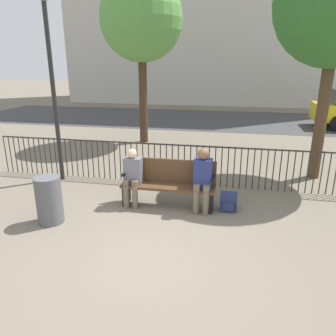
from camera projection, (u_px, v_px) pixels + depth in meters
ground_plane at (145, 255)px, 4.85m from camera, size 80.00×80.00×0.00m
park_bench at (169, 182)px, 6.38m from camera, size 1.82×0.45×0.92m
seated_person_0 at (132, 175)px, 6.35m from camera, size 0.34×0.39×1.14m
seated_person_1 at (203, 177)px, 6.08m from camera, size 0.34×0.39×1.23m
backpack at (228, 202)px, 6.23m from camera, size 0.32×0.24×0.36m
fence_railing at (178, 161)px, 7.48m from camera, size 9.01×0.03×0.95m
tree_0 at (141, 20)px, 10.39m from camera, size 2.66×2.66×5.33m
lamp_post at (50, 62)px, 7.13m from camera, size 0.28×0.28×4.19m
street_surface at (210, 119)px, 16.01m from camera, size 24.00×6.00×0.01m
trash_bin at (49, 200)px, 5.72m from camera, size 0.45×0.45×0.85m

